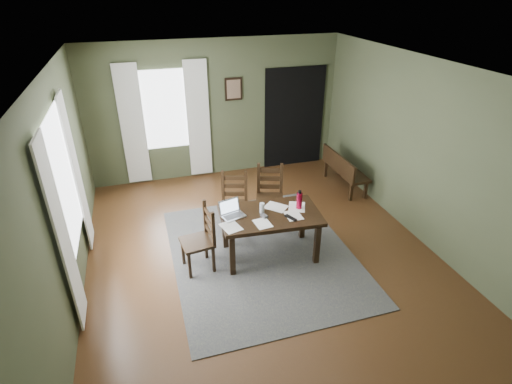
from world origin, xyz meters
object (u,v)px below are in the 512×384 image
object	(u,v)px
chair_end	(201,240)
bench	(343,168)
chair_back_left	(234,204)
laptop	(231,212)
chair_back_right	(270,196)
dining_table	(270,219)
water_bottle	(299,200)

from	to	relation	value
chair_end	bench	distance (m)	3.48
chair_end	chair_back_left	bearing A→B (deg)	132.61
bench	laptop	world-z (taller)	laptop
chair_back_left	chair_back_right	distance (m)	0.61
dining_table	bench	xyz separation A→B (m)	(2.05, 1.66, -0.21)
dining_table	laptop	world-z (taller)	laptop
chair_back_left	chair_back_right	xyz separation A→B (m)	(0.61, 0.06, 0.01)
chair_back_left	chair_back_right	world-z (taller)	chair_back_right
chair_back_right	water_bottle	bearing A→B (deg)	-60.60
bench	water_bottle	distance (m)	2.33
chair_back_right	bench	bearing A→B (deg)	43.04
laptop	water_bottle	distance (m)	0.99
laptop	water_bottle	xyz separation A→B (m)	(0.98, -0.10, 0.07)
chair_end	bench	world-z (taller)	chair_end
dining_table	chair_end	distance (m)	1.02
chair_end	bench	xyz separation A→B (m)	(3.06, 1.66, -0.05)
dining_table	chair_back_left	bearing A→B (deg)	116.14
bench	laptop	xyz separation A→B (m)	(-2.58, -1.54, 0.35)
laptop	chair_end	bearing A→B (deg)	178.90
chair_end	chair_back_right	bearing A→B (deg)	116.55
laptop	chair_back_right	bearing A→B (deg)	26.69
chair_back_left	laptop	world-z (taller)	chair_back_left
chair_end	chair_back_left	distance (m)	1.07
chair_back_left	bench	world-z (taller)	chair_back_left
chair_end	chair_back_left	world-z (taller)	chair_back_left
chair_back_left	laptop	xyz separation A→B (m)	(-0.21, -0.69, 0.29)
water_bottle	dining_table	bearing A→B (deg)	-176.83
dining_table	water_bottle	xyz separation A→B (m)	(0.45, 0.02, 0.22)
bench	water_bottle	xyz separation A→B (m)	(-1.61, -1.64, 0.42)
dining_table	chair_end	world-z (taller)	chair_end
chair_end	water_bottle	xyz separation A→B (m)	(1.46, 0.03, 0.37)
chair_end	laptop	distance (m)	0.57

